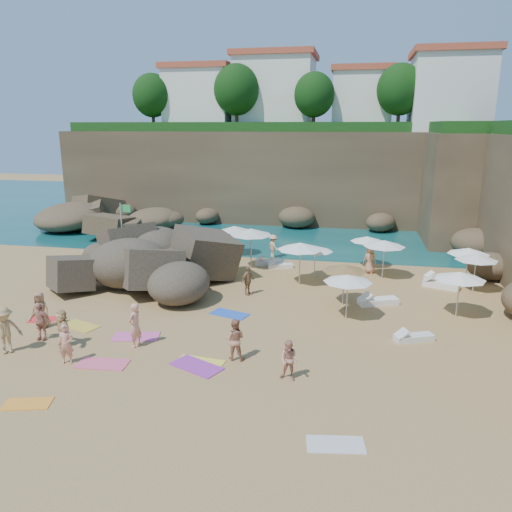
% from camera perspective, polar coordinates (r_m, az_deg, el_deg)
% --- Properties ---
extents(ground, '(120.00, 120.00, 0.00)m').
position_cam_1_polar(ground, '(23.98, -6.15, -6.18)').
color(ground, tan).
rests_on(ground, ground).
extents(seawater, '(120.00, 120.00, 0.00)m').
position_cam_1_polar(seawater, '(52.49, 3.70, 5.33)').
color(seawater, '#0C4751').
rests_on(seawater, ground).
extents(cliff_back, '(44.00, 8.00, 8.00)m').
position_cam_1_polar(cliff_back, '(46.81, 5.39, 9.10)').
color(cliff_back, brown).
rests_on(cliff_back, ground).
extents(cliff_corner, '(10.00, 12.00, 8.00)m').
position_cam_1_polar(cliff_corner, '(42.79, 25.19, 7.26)').
color(cliff_corner, brown).
rests_on(cliff_corner, ground).
extents(rock_promontory, '(12.00, 7.00, 2.00)m').
position_cam_1_polar(rock_promontory, '(42.27, -13.95, 2.64)').
color(rock_promontory, brown).
rests_on(rock_promontory, ground).
extents(clifftop_buildings, '(28.48, 9.48, 7.00)m').
position_cam_1_polar(clifftop_buildings, '(47.37, 6.94, 17.89)').
color(clifftop_buildings, white).
rests_on(clifftop_buildings, cliff_back).
extents(clifftop_trees, '(35.60, 23.82, 4.40)m').
position_cam_1_polar(clifftop_trees, '(41.00, 8.85, 18.37)').
color(clifftop_trees, '#11380F').
rests_on(clifftop_trees, ground).
extents(marina_masts, '(3.10, 0.10, 6.00)m').
position_cam_1_polar(marina_masts, '(56.68, -13.21, 8.73)').
color(marina_masts, white).
rests_on(marina_masts, ground).
extents(rock_outcrop, '(8.69, 7.12, 3.11)m').
position_cam_1_polar(rock_outcrop, '(28.57, -13.11, -3.03)').
color(rock_outcrop, brown).
rests_on(rock_outcrop, ground).
extents(flag_pole, '(0.75, 0.23, 3.89)m').
position_cam_1_polar(flag_pole, '(32.05, -14.90, 3.36)').
color(flag_pole, silver).
rests_on(flag_pole, ground).
extents(parasol_0, '(2.10, 2.10, 1.98)m').
position_cam_1_polar(parasol_0, '(33.53, -2.47, 3.17)').
color(parasol_0, silver).
rests_on(parasol_0, ground).
extents(parasol_1, '(2.62, 2.62, 2.48)m').
position_cam_1_polar(parasol_1, '(30.21, -0.58, 2.78)').
color(parasol_1, silver).
rests_on(parasol_1, ground).
extents(parasol_2, '(2.06, 2.06, 1.95)m').
position_cam_1_polar(parasol_2, '(31.23, 12.62, 1.91)').
color(parasol_2, silver).
rests_on(parasol_2, ground).
extents(parasol_3, '(2.21, 2.21, 2.09)m').
position_cam_1_polar(parasol_3, '(29.35, 23.13, 0.52)').
color(parasol_3, silver).
rests_on(parasol_3, ground).
extents(parasol_4, '(2.35, 2.35, 2.23)m').
position_cam_1_polar(parasol_4, '(29.14, 14.46, 1.40)').
color(parasol_4, silver).
rests_on(parasol_4, ground).
extents(parasol_5, '(2.05, 2.05, 1.93)m').
position_cam_1_polar(parasol_5, '(28.37, 6.77, 0.86)').
color(parasol_5, silver).
rests_on(parasol_5, ground).
extents(parasol_6, '(2.15, 2.15, 2.03)m').
position_cam_1_polar(parasol_6, '(24.39, 10.05, -1.35)').
color(parasol_6, silver).
rests_on(parasol_6, ground).
extents(parasol_7, '(2.50, 2.50, 2.37)m').
position_cam_1_polar(parasol_7, '(27.13, 5.06, 1.13)').
color(parasol_7, silver).
rests_on(parasol_7, ground).
extents(parasol_8, '(2.17, 2.17, 2.05)m').
position_cam_1_polar(parasol_8, '(28.34, 23.89, -0.11)').
color(parasol_8, silver).
rests_on(parasol_8, ground).
extents(parasol_9, '(2.20, 2.20, 2.08)m').
position_cam_1_polar(parasol_9, '(22.60, 10.47, -2.53)').
color(parasol_9, silver).
rests_on(parasol_9, ground).
extents(parasol_11, '(2.25, 2.25, 2.13)m').
position_cam_1_polar(parasol_11, '(24.28, 22.30, -2.10)').
color(parasol_11, silver).
rests_on(parasol_11, ground).
extents(lounger_0, '(1.97, 0.92, 0.29)m').
position_cam_1_polar(lounger_0, '(31.36, 1.63, -0.78)').
color(lounger_0, silver).
rests_on(lounger_0, ground).
extents(lounger_1, '(1.63, 0.94, 0.24)m').
position_cam_1_polar(lounger_1, '(30.80, 2.81, -1.13)').
color(lounger_1, white).
rests_on(lounger_1, ground).
extents(lounger_2, '(1.61, 0.93, 0.24)m').
position_cam_1_polar(lounger_2, '(30.29, 20.12, -2.31)').
color(lounger_2, white).
rests_on(lounger_2, ground).
extents(lounger_3, '(2.05, 1.37, 0.30)m').
position_cam_1_polar(lounger_3, '(25.26, 13.78, -5.07)').
color(lounger_3, white).
rests_on(lounger_3, ground).
extents(lounger_4, '(1.99, 1.28, 0.29)m').
position_cam_1_polar(lounger_4, '(28.80, 20.40, -3.14)').
color(lounger_4, white).
rests_on(lounger_4, ground).
extents(lounger_5, '(1.68, 1.11, 0.25)m').
position_cam_1_polar(lounger_5, '(21.59, 17.61, -8.89)').
color(lounger_5, silver).
rests_on(lounger_5, ground).
extents(towel_1, '(1.92, 1.06, 0.03)m').
position_cam_1_polar(towel_1, '(19.60, -17.13, -11.69)').
color(towel_1, '#E75975').
rests_on(towel_1, ground).
extents(towel_2, '(1.61, 1.09, 0.03)m').
position_cam_1_polar(towel_2, '(17.90, -24.67, -15.10)').
color(towel_2, orange).
rests_on(towel_2, ground).
extents(towel_4, '(1.87, 1.36, 0.03)m').
position_cam_1_polar(towel_4, '(23.33, -19.43, -7.54)').
color(towel_4, gold).
rests_on(towel_4, ground).
extents(towel_6, '(2.15, 1.68, 0.03)m').
position_cam_1_polar(towel_6, '(18.71, -6.82, -12.41)').
color(towel_6, purple).
rests_on(towel_6, ground).
extents(towel_7, '(1.61, 1.09, 0.03)m').
position_cam_1_polar(towel_7, '(24.64, -22.88, -6.69)').
color(towel_7, red).
rests_on(towel_7, ground).
extents(towel_8, '(1.94, 1.37, 0.03)m').
position_cam_1_polar(towel_8, '(23.38, -3.04, -6.63)').
color(towel_8, blue).
rests_on(towel_8, ground).
extents(towel_9, '(2.05, 1.33, 0.03)m').
position_cam_1_polar(towel_9, '(21.56, -13.55, -8.94)').
color(towel_9, '#E157A3').
rests_on(towel_9, ground).
extents(towel_12, '(1.87, 1.09, 0.03)m').
position_cam_1_polar(towel_12, '(18.95, -6.48, -12.03)').
color(towel_12, '#F4F040').
rests_on(towel_12, ground).
extents(towel_13, '(1.70, 1.03, 0.03)m').
position_cam_1_polar(towel_13, '(14.81, 9.09, -20.50)').
color(towel_13, silver).
rests_on(towel_13, ground).
extents(person_stand_0, '(0.63, 0.50, 1.52)m').
position_cam_1_polar(person_stand_0, '(19.78, -20.90, -9.39)').
color(person_stand_0, tan).
rests_on(person_stand_0, ground).
extents(person_stand_1, '(0.79, 0.62, 1.60)m').
position_cam_1_polar(person_stand_1, '(18.82, -2.45, -9.49)').
color(person_stand_1, tan).
rests_on(person_stand_1, ground).
extents(person_stand_2, '(0.96, 1.03, 1.54)m').
position_cam_1_polar(person_stand_2, '(32.98, 2.00, 1.12)').
color(person_stand_2, '#EFAE88').
rests_on(person_stand_2, ground).
extents(person_stand_3, '(0.77, 0.96, 1.53)m').
position_cam_1_polar(person_stand_3, '(25.73, -0.97, -2.82)').
color(person_stand_3, '#98724C').
rests_on(person_stand_3, ground).
extents(person_stand_4, '(0.92, 0.71, 1.68)m').
position_cam_1_polar(person_stand_4, '(30.24, 12.93, -0.38)').
color(person_stand_4, tan).
rests_on(person_stand_4, ground).
extents(person_stand_5, '(1.71, 1.31, 1.84)m').
position_cam_1_polar(person_stand_5, '(29.54, -6.06, -0.28)').
color(person_stand_5, '#BC745E').
rests_on(person_stand_5, ground).
extents(person_stand_6, '(0.56, 0.74, 1.81)m').
position_cam_1_polar(person_stand_6, '(20.37, -13.69, -7.67)').
color(person_stand_6, '#E49A81').
rests_on(person_stand_6, ground).
extents(person_lie_0, '(2.06, 2.18, 0.49)m').
position_cam_1_polar(person_lie_0, '(21.73, -26.55, -9.30)').
color(person_lie_0, tan).
rests_on(person_lie_0, ground).
extents(person_lie_1, '(0.98, 1.59, 0.38)m').
position_cam_1_polar(person_lie_1, '(22.46, -23.29, -8.32)').
color(person_lie_1, tan).
rests_on(person_lie_1, ground).
extents(person_lie_2, '(0.91, 1.63, 0.42)m').
position_cam_1_polar(person_lie_2, '(23.71, -23.26, -7.05)').
color(person_lie_2, '#A06F50').
rests_on(person_lie_2, ground).
extents(person_lie_3, '(1.96, 1.99, 0.40)m').
position_cam_1_polar(person_lie_3, '(21.50, -21.11, -9.09)').
color(person_lie_3, tan).
rests_on(person_lie_3, ground).
extents(person_lie_5, '(0.92, 1.51, 0.53)m').
position_cam_1_polar(person_lie_5, '(17.65, 3.79, -13.18)').
color(person_lie_5, tan).
rests_on(person_lie_5, ground).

